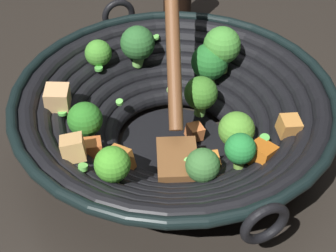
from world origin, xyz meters
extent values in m
plane|color=#28231E|center=(0.00, 0.00, 0.00)|extent=(4.00, 4.00, 0.00)
cylinder|color=black|center=(0.00, 0.00, 0.01)|extent=(0.15, 0.15, 0.01)
torus|color=black|center=(0.00, 0.00, 0.02)|extent=(0.21, 0.21, 0.03)
torus|color=black|center=(0.00, 0.00, 0.03)|extent=(0.24, 0.24, 0.03)
torus|color=black|center=(0.00, 0.00, 0.04)|extent=(0.27, 0.27, 0.03)
torus|color=black|center=(0.00, 0.00, 0.05)|extent=(0.30, 0.30, 0.03)
torus|color=black|center=(0.00, 0.00, 0.06)|extent=(0.34, 0.34, 0.03)
torus|color=black|center=(0.00, 0.00, 0.07)|extent=(0.37, 0.37, 0.03)
torus|color=black|center=(0.00, 0.00, 0.08)|extent=(0.40, 0.40, 0.03)
torus|color=black|center=(0.00, 0.00, 0.09)|extent=(0.42, 0.42, 0.01)
torus|color=black|center=(-0.13, 0.18, 0.09)|extent=(0.05, 0.04, 0.05)
torus|color=black|center=(0.13, -0.18, 0.09)|extent=(0.05, 0.04, 0.05)
cylinder|color=#82B14F|center=(0.03, 0.10, 0.05)|extent=(0.03, 0.03, 0.02)
sphere|color=#256D2B|center=(0.03, 0.10, 0.08)|extent=(0.05, 0.05, 0.05)
cylinder|color=#639B3B|center=(-0.13, 0.08, 0.07)|extent=(0.02, 0.02, 0.01)
sphere|color=#4A9730|center=(-0.13, 0.08, 0.09)|extent=(0.04, 0.04, 0.04)
cylinder|color=#6AAE48|center=(0.03, 0.05, 0.04)|extent=(0.02, 0.02, 0.02)
sphere|color=#3C7B27|center=(0.03, 0.05, 0.07)|extent=(0.05, 0.05, 0.05)
cylinder|color=#82B146|center=(0.05, -0.09, 0.04)|extent=(0.02, 0.02, 0.02)
sphere|color=#3D7536|center=(0.05, -0.09, 0.06)|extent=(0.04, 0.04, 0.04)
cylinder|color=#668F42|center=(-0.10, -0.05, 0.05)|extent=(0.02, 0.02, 0.02)
sphere|color=#2E7C25|center=(-0.10, -0.05, 0.08)|extent=(0.04, 0.04, 0.04)
cylinder|color=#66A33D|center=(0.04, 0.12, 0.07)|extent=(0.03, 0.03, 0.02)
sphere|color=#469436|center=(0.04, 0.12, 0.10)|extent=(0.05, 0.05, 0.05)
cylinder|color=olive|center=(0.09, -0.07, 0.06)|extent=(0.02, 0.02, 0.02)
sphere|color=#268739|center=(0.09, -0.07, 0.08)|extent=(0.04, 0.04, 0.04)
cylinder|color=#75B545|center=(0.08, -0.02, 0.04)|extent=(0.02, 0.03, 0.01)
sphere|color=#589E33|center=(0.08, -0.02, 0.07)|extent=(0.05, 0.05, 0.05)
cylinder|color=#6FB44F|center=(-0.08, 0.10, 0.07)|extent=(0.02, 0.02, 0.02)
sphere|color=#2E682F|center=(-0.08, 0.10, 0.10)|extent=(0.05, 0.05, 0.05)
cylinder|color=#89B746|center=(-0.04, -0.13, 0.06)|extent=(0.02, 0.02, 0.02)
sphere|color=green|center=(-0.04, -0.13, 0.09)|extent=(0.04, 0.04, 0.04)
cube|color=orange|center=(0.03, 0.01, 0.02)|extent=(0.03, 0.03, 0.02)
cube|color=#CF883F|center=(0.15, -0.01, 0.08)|extent=(0.03, 0.03, 0.03)
cube|color=#CD681C|center=(0.12, -0.05, 0.06)|extent=(0.04, 0.04, 0.03)
cube|color=#C86430|center=(-0.08, -0.09, 0.06)|extent=(0.03, 0.03, 0.03)
cube|color=#BA702F|center=(-0.05, -0.09, 0.05)|extent=(0.04, 0.04, 0.04)
cube|color=#E3AB67|center=(-0.09, -0.12, 0.09)|extent=(0.04, 0.04, 0.03)
cube|color=#ECB176|center=(-0.15, -0.04, 0.09)|extent=(0.04, 0.04, 0.03)
cube|color=orange|center=(0.06, -0.05, 0.03)|extent=(0.04, 0.04, 0.03)
cylinder|color=#6BC651|center=(-0.08, 0.01, 0.06)|extent=(0.01, 0.01, 0.01)
cylinder|color=#6BC651|center=(-0.07, 0.14, 0.08)|extent=(0.02, 0.02, 0.01)
cylinder|color=#99D166|center=(-0.02, 0.07, 0.05)|extent=(0.02, 0.02, 0.01)
cylinder|color=#56B247|center=(0.12, -0.03, 0.07)|extent=(0.02, 0.02, 0.01)
cylinder|color=#6BC651|center=(-0.07, -0.14, 0.08)|extent=(0.01, 0.01, 0.01)
cylinder|color=#56B247|center=(-0.14, -0.05, 0.08)|extent=(0.02, 0.02, 0.00)
cylinder|color=#56B247|center=(-0.12, 0.06, 0.07)|extent=(0.02, 0.02, 0.00)
cylinder|color=#6BC651|center=(0.03, -0.07, 0.05)|extent=(0.01, 0.01, 0.01)
cube|color=brown|center=(0.02, -0.07, 0.05)|extent=(0.07, 0.08, 0.01)
cylinder|color=brown|center=(-0.02, 0.06, 0.17)|extent=(0.08, 0.22, 0.21)
camera|label=1|loc=(0.11, -0.50, 0.49)|focal=54.17mm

